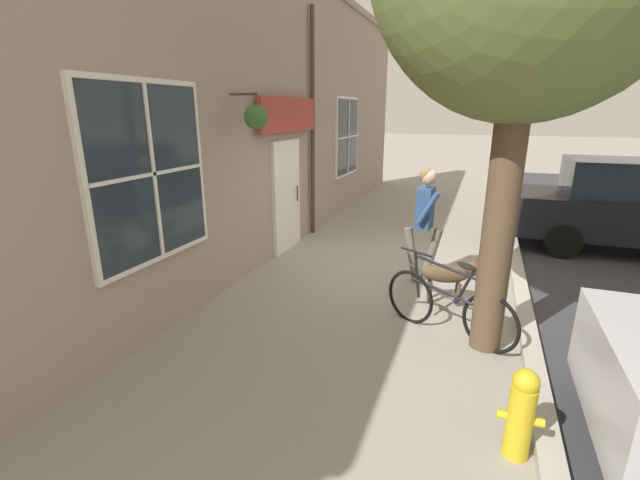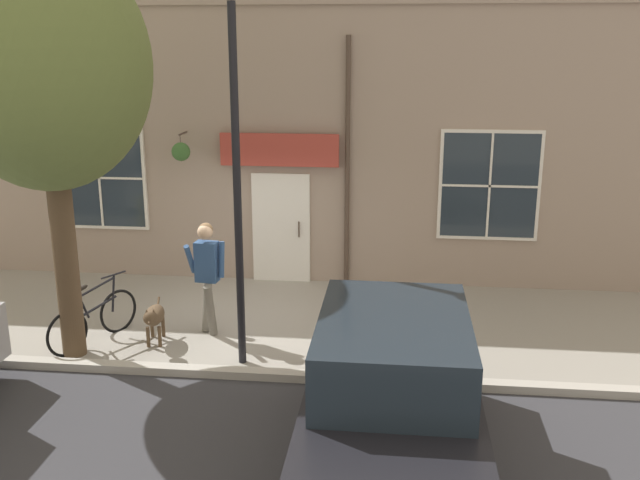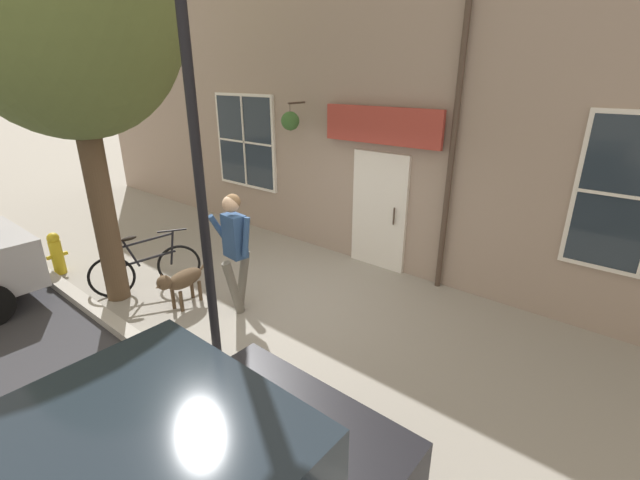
{
  "view_description": "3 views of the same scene",
  "coord_description": "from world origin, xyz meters",
  "px_view_note": "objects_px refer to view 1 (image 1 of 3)",
  "views": [
    {
      "loc": [
        1.29,
        -6.86,
        2.63
      ],
      "look_at": [
        -0.73,
        -1.55,
        0.9
      ],
      "focal_mm": 24.0,
      "sensor_mm": 36.0,
      "label": 1
    },
    {
      "loc": [
        10.78,
        2.61,
        4.47
      ],
      "look_at": [
        -1.12,
        1.3,
        1.13
      ],
      "focal_mm": 40.0,
      "sensor_mm": 36.0,
      "label": 2
    },
    {
      "loc": [
        4.12,
        4.3,
        3.34
      ],
      "look_at": [
        -0.37,
        0.57,
        1.07
      ],
      "focal_mm": 24.0,
      "sensor_mm": 36.0,
      "label": 3
    }
  ],
  "objects_px": {
    "dog_on_leash": "(450,274)",
    "fire_hydrant": "(521,412)",
    "street_lamp": "(512,53)",
    "pedestrian_walking": "(425,213)",
    "parked_car_mid_block": "(637,207)",
    "leaning_bicycle": "(447,306)"
  },
  "relations": [
    {
      "from": "street_lamp",
      "to": "fire_hydrant",
      "type": "distance_m",
      "value": 5.18
    },
    {
      "from": "parked_car_mid_block",
      "to": "pedestrian_walking",
      "type": "bearing_deg",
      "value": -140.82
    },
    {
      "from": "leaning_bicycle",
      "to": "street_lamp",
      "type": "distance_m",
      "value": 3.91
    },
    {
      "from": "parked_car_mid_block",
      "to": "street_lamp",
      "type": "relative_size",
      "value": 0.81
    },
    {
      "from": "dog_on_leash",
      "to": "fire_hydrant",
      "type": "height_order",
      "value": "fire_hydrant"
    },
    {
      "from": "leaning_bicycle",
      "to": "fire_hydrant",
      "type": "relative_size",
      "value": 2.07
    },
    {
      "from": "pedestrian_walking",
      "to": "leaning_bicycle",
      "type": "relative_size",
      "value": 1.13
    },
    {
      "from": "dog_on_leash",
      "to": "leaning_bicycle",
      "type": "distance_m",
      "value": 0.94
    },
    {
      "from": "dog_on_leash",
      "to": "leaning_bicycle",
      "type": "xyz_separation_m",
      "value": [
        0.05,
        -0.94,
        -0.06
      ]
    },
    {
      "from": "parked_car_mid_block",
      "to": "fire_hydrant",
      "type": "xyz_separation_m",
      "value": [
        -2.33,
        -6.35,
        -0.48
      ]
    },
    {
      "from": "pedestrian_walking",
      "to": "fire_hydrant",
      "type": "bearing_deg",
      "value": -70.31
    },
    {
      "from": "dog_on_leash",
      "to": "leaning_bicycle",
      "type": "bearing_deg",
      "value": -87.08
    },
    {
      "from": "parked_car_mid_block",
      "to": "street_lamp",
      "type": "distance_m",
      "value": 4.22
    },
    {
      "from": "street_lamp",
      "to": "fire_hydrant",
      "type": "bearing_deg",
      "value": -86.67
    },
    {
      "from": "street_lamp",
      "to": "pedestrian_walking",
      "type": "bearing_deg",
      "value": -143.0
    },
    {
      "from": "street_lamp",
      "to": "dog_on_leash",
      "type": "bearing_deg",
      "value": -108.82
    },
    {
      "from": "dog_on_leash",
      "to": "parked_car_mid_block",
      "type": "xyz_separation_m",
      "value": [
        3.08,
        3.63,
        0.44
      ]
    },
    {
      "from": "leaning_bicycle",
      "to": "parked_car_mid_block",
      "type": "relative_size",
      "value": 0.37
    },
    {
      "from": "dog_on_leash",
      "to": "fire_hydrant",
      "type": "distance_m",
      "value": 2.82
    },
    {
      "from": "parked_car_mid_block",
      "to": "fire_hydrant",
      "type": "height_order",
      "value": "parked_car_mid_block"
    },
    {
      "from": "parked_car_mid_block",
      "to": "street_lamp",
      "type": "bearing_deg",
      "value": -140.02
    },
    {
      "from": "pedestrian_walking",
      "to": "dog_on_leash",
      "type": "height_order",
      "value": "pedestrian_walking"
    }
  ]
}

